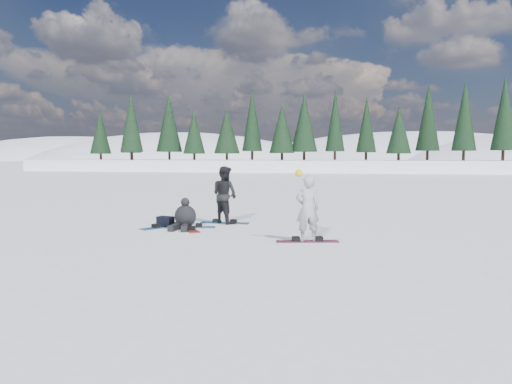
# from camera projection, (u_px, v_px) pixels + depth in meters

# --- Properties ---
(ground) EXTENTS (420.00, 420.00, 0.00)m
(ground) POSITION_uv_depth(u_px,v_px,m) (299.00, 234.00, 13.28)
(ground) COLOR white
(ground) RESTS_ON ground
(alpine_backdrop) EXTENTS (412.50, 227.00, 53.20)m
(alpine_backdrop) POSITION_uv_depth(u_px,v_px,m) (331.00, 196.00, 201.10)
(alpine_backdrop) COLOR white
(alpine_backdrop) RESTS_ON ground
(snowboarder_woman) EXTENTS (0.69, 0.57, 1.76)m
(snowboarder_woman) POSITION_uv_depth(u_px,v_px,m) (307.00, 208.00, 12.00)
(snowboarder_woman) COLOR #A4A5AA
(snowboarder_woman) RESTS_ON ground
(snowboarder_man) EXTENTS (1.08, 1.01, 1.77)m
(snowboarder_man) POSITION_uv_depth(u_px,v_px,m) (225.00, 195.00, 15.32)
(snowboarder_man) COLOR black
(snowboarder_man) RESTS_ON ground
(seated_rider) EXTENTS (0.70, 1.08, 0.88)m
(seated_rider) POSITION_uv_depth(u_px,v_px,m) (185.00, 217.00, 14.27)
(seated_rider) COLOR black
(seated_rider) RESTS_ON ground
(gear_bag) EXTENTS (0.50, 0.39, 0.30)m
(gear_bag) POSITION_uv_depth(u_px,v_px,m) (165.00, 221.00, 14.69)
(gear_bag) COLOR black
(gear_bag) RESTS_ON ground
(snowboard_woman) EXTENTS (1.52, 0.64, 0.03)m
(snowboard_woman) POSITION_uv_depth(u_px,v_px,m) (307.00, 241.00, 12.05)
(snowboard_woman) COLOR maroon
(snowboard_woman) RESTS_ON ground
(snowboard_man) EXTENTS (1.51, 0.31, 0.03)m
(snowboard_man) POSITION_uv_depth(u_px,v_px,m) (225.00, 223.00, 15.39)
(snowboard_man) COLOR #19598B
(snowboard_man) RESTS_ON ground
(snowboard_loose_b) EXTENTS (1.09, 1.39, 0.03)m
(snowboard_loose_b) POSITION_uv_depth(u_px,v_px,m) (188.00, 229.00, 14.11)
(snowboard_loose_b) COLOR maroon
(snowboard_loose_b) RESTS_ON ground
(snowboard_loose_c) EXTENTS (1.52, 0.66, 0.03)m
(snowboard_loose_c) POSITION_uv_depth(u_px,v_px,m) (189.00, 227.00, 14.44)
(snowboard_loose_c) COLOR #1C639A
(snowboard_loose_c) RESTS_ON ground
(snowboard_loose_a) EXTENTS (1.06, 1.41, 0.03)m
(snowboard_loose_a) POSITION_uv_depth(u_px,v_px,m) (164.00, 227.00, 14.51)
(snowboard_loose_a) COLOR #1A4994
(snowboard_loose_a) RESTS_ON ground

